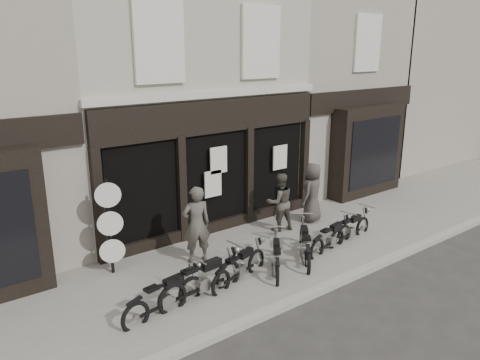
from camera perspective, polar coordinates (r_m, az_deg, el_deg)
ground_plane at (r=11.71m, az=5.50°, el=-10.93°), size 90.00×90.00×0.00m
pavement at (r=12.29m, az=2.63°, el=-9.21°), size 30.00×4.20×0.12m
kerb at (r=10.91m, az=10.07°, el=-12.87°), size 30.00×0.25×0.13m
central_building at (r=15.38m, az=-9.57°, el=11.26°), size 7.30×6.22×8.34m
neighbour_right at (r=19.15m, az=7.90°, el=12.08°), size 5.60×6.73×8.34m
filler_right at (r=25.62m, az=21.04°, el=12.27°), size 11.00×6.00×8.20m
motorcycle_0 at (r=9.81m, az=-9.09°, el=-14.21°), size 2.02×0.63×0.97m
motorcycle_1 at (r=10.24m, az=-4.58°, el=-12.44°), size 2.21×0.60×1.06m
motorcycle_2 at (r=10.89m, az=-0.00°, el=-10.83°), size 1.92×0.82×0.94m
motorcycle_3 at (r=11.43m, az=4.46°, el=-9.61°), size 1.38×1.57×0.90m
motorcycle_4 at (r=12.08m, az=7.90°, el=-8.08°), size 1.50×1.74×0.99m
motorcycle_5 at (r=12.69m, az=11.06°, el=-7.16°), size 1.90×0.62×0.92m
motorcycle_6 at (r=13.39m, az=13.32°, el=-6.06°), size 1.90×0.54×0.91m
man_left at (r=11.54m, az=-5.34°, el=-5.41°), size 0.80×0.62×1.94m
man_centre at (r=13.54m, az=4.86°, el=-2.68°), size 0.97×0.84×1.70m
man_right at (r=14.32m, az=8.81°, el=-1.51°), size 1.03×0.84×1.82m
advert_sign_post at (r=11.26m, az=-15.53°, el=-6.00°), size 0.58×0.38×2.43m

